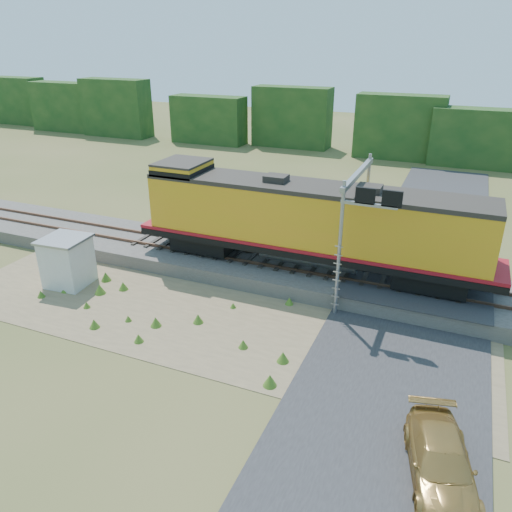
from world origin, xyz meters
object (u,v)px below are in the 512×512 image
at_px(signal_gantry, 360,203).
at_px(car, 441,462).
at_px(locomotive, 305,221).
at_px(shed, 67,261).

xyz_separation_m(signal_gantry, car, (4.98, -10.34, -4.27)).
xyz_separation_m(locomotive, shed, (-11.20, -5.23, -2.04)).
height_order(locomotive, signal_gantry, signal_gantry).
bearing_deg(car, shed, 149.51).
bearing_deg(signal_gantry, car, -64.29).
height_order(shed, signal_gantry, signal_gantry).
height_order(locomotive, car, locomotive).
height_order(shed, car, shed).
height_order(signal_gantry, car, signal_gantry).
relative_size(shed, signal_gantry, 0.40).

